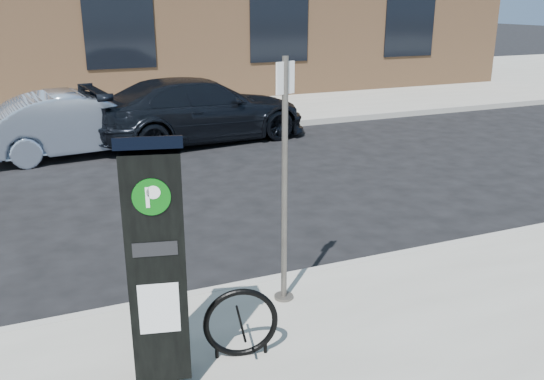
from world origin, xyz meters
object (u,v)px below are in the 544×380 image
bike_rack (241,323)px  car_silver (82,123)px  car_dark (200,110)px  parking_kiosk (157,261)px  sign_pole (285,186)px

bike_rack → car_silver: car_silver is taller
car_silver → car_dark: 2.66m
parking_kiosk → car_silver: (0.20, 8.57, -0.56)m
parking_kiosk → bike_rack: (0.70, 0.06, -0.76)m
bike_rack → car_silver: bearing=105.7°
parking_kiosk → car_dark: 9.22m
car_silver → bike_rack: bearing=176.7°
bike_rack → parking_kiosk: bearing=-162.5°
parking_kiosk → car_silver: 8.59m
car_silver → car_dark: car_dark is taller
sign_pole → car_silver: (-1.27, 7.71, -0.72)m
car_silver → sign_pole: bearing=-177.3°
parking_kiosk → car_dark: parking_kiosk is taller
car_dark → sign_pole: bearing=163.2°
parking_kiosk → car_dark: size_ratio=0.42×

